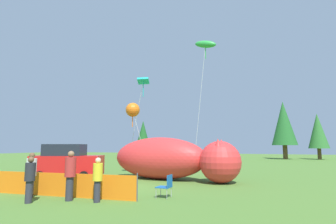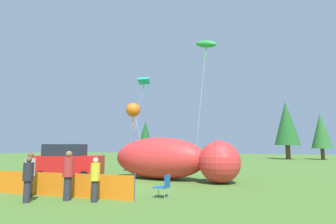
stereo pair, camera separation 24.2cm
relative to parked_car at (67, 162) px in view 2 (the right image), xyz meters
The scene contains 15 objects.
ground_plane 4.83m from the parked_car, 25.90° to the right, with size 120.00×120.00×0.00m, color #4C752D.
parked_car is the anchor object (origin of this frame).
folding_chair 8.79m from the parked_car, 23.43° to the right, with size 0.57×0.57×0.91m.
inflatable_cat 6.55m from the parked_car, 16.40° to the left, with size 8.50×3.51×2.60m.
safety_fence 6.12m from the parked_car, 51.07° to the right, with size 6.88×0.56×1.04m.
spectator_in_grey_shirt 7.85m from the parked_car, 40.93° to the right, with size 0.35×0.35×1.63m.
spectator_in_yellow_shirt 7.11m from the parked_car, 47.85° to the right, with size 0.41×0.41×1.87m.
spectator_in_red_shirt 7.15m from the parked_car, 59.01° to the right, with size 0.36×0.36×1.66m.
spectator_in_white_shirt 6.10m from the parked_car, 61.66° to the right, with size 0.39×0.39×1.79m.
kite_green_fish 14.20m from the parked_car, 44.87° to the left, with size 2.01×1.26×11.15m.
kite_orange_flower 5.98m from the parked_car, 57.43° to the left, with size 2.09×1.07×5.32m.
kite_teal_diamond 8.40m from the parked_car, 60.93° to the left, with size 2.36×1.36×7.48m.
horizon_tree_east 37.94m from the parked_car, 58.82° to the left, with size 2.96×2.96×7.06m.
horizon_tree_west 35.21m from the parked_car, 65.01° to the left, with size 3.82×3.82×9.13m.
horizon_tree_mid 32.54m from the parked_car, 107.22° to the left, with size 2.82×2.82×6.72m.
Camera 2 is at (7.84, -11.46, 2.07)m, focal length 28.00 mm.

